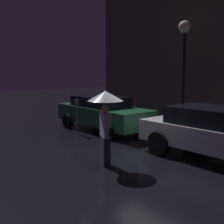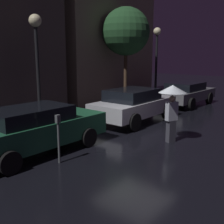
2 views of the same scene
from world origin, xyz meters
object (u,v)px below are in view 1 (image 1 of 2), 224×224
at_px(parked_car_silver, 217,132).
at_px(parking_meter, 77,113).
at_px(pedestrian_with_umbrella, 105,109).
at_px(street_lamp_near, 184,49).
at_px(parked_car_green, 102,112).

height_order(parked_car_silver, parking_meter, parked_car_silver).
relative_size(pedestrian_with_umbrella, parking_meter, 1.44).
relative_size(parking_meter, street_lamp_near, 0.30).
xyz_separation_m(parking_meter, street_lamp_near, (2.20, 3.79, 2.53)).
height_order(parked_car_green, parked_car_silver, parked_car_silver).
relative_size(pedestrian_with_umbrella, street_lamp_near, 0.44).
bearing_deg(parked_car_green, parked_car_silver, 0.36).
distance_m(parking_meter, street_lamp_near, 5.06).
height_order(parked_car_silver, pedestrian_with_umbrella, pedestrian_with_umbrella).
xyz_separation_m(parked_car_green, parked_car_silver, (5.18, -0.04, 0.03)).
xyz_separation_m(parked_car_green, pedestrian_with_umbrella, (3.57, -2.71, 0.75)).
xyz_separation_m(parked_car_silver, street_lamp_near, (-3.07, 2.62, 2.59)).
bearing_deg(street_lamp_near, parked_car_green, -129.32).
bearing_deg(parked_car_green, parking_meter, -93.27).
height_order(parked_car_green, pedestrian_with_umbrella, pedestrian_with_umbrella).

